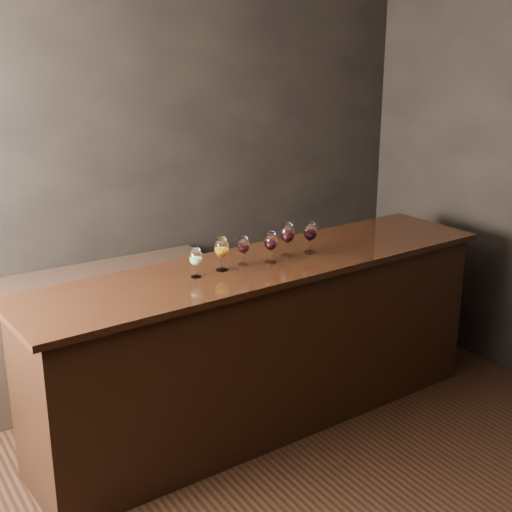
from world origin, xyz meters
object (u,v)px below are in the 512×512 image
back_bar_shelf (36,346)px  bar_counter (263,347)px  glass_white (196,258)px  glass_red_c (287,234)px  glass_amber (222,249)px  glass_red_a (243,246)px  glass_red_b (271,242)px  glass_red_d (310,232)px

back_bar_shelf → bar_counter: bearing=-39.1°
glass_white → glass_red_c: bearing=4.6°
glass_amber → glass_red_a: (0.16, 0.02, -0.02)m
glass_red_b → glass_red_d: (0.32, 0.03, 0.00)m
glass_red_a → bar_counter: bearing=-13.6°
glass_amber → glass_red_a: 0.17m
back_bar_shelf → glass_red_c: 1.86m
bar_counter → glass_white: bearing=178.7°
glass_red_a → glass_red_c: size_ratio=0.82×
glass_amber → bar_counter: bearing=-1.5°
back_bar_shelf → glass_amber: glass_amber is taller
glass_white → glass_amber: (0.19, 0.03, 0.02)m
glass_red_a → glass_amber: bearing=-172.1°
glass_red_d → glass_white: bearing=-178.0°
back_bar_shelf → glass_red_c: (1.39, -0.93, 0.80)m
glass_red_d → bar_counter: bearing=-178.2°
bar_counter → glass_red_b: size_ratio=15.72×
glass_white → glass_amber: size_ratio=0.86×
glass_red_d → glass_red_c: bearing=171.1°
bar_counter → back_bar_shelf: (-1.19, 0.97, -0.08)m
bar_counter → glass_red_d: 0.79m
back_bar_shelf → glass_white: size_ratio=14.53×
glass_red_c → glass_white: bearing=-175.4°
glass_red_a → glass_white: bearing=-172.1°
back_bar_shelf → glass_white: 1.44m
back_bar_shelf → glass_red_c: size_ratio=11.87×
bar_counter → glass_red_b: (0.04, -0.02, 0.70)m
glass_amber → glass_red_c: size_ratio=0.94×
back_bar_shelf → glass_red_d: bearing=-31.7°
glass_red_c → glass_red_b: bearing=-160.2°
glass_amber → glass_red_b: (0.33, -0.03, -0.00)m
back_bar_shelf → glass_white: glass_white is taller
glass_white → glass_red_c: glass_red_c is taller
back_bar_shelf → glass_red_d: (1.55, -0.96, 0.79)m
bar_counter → glass_red_c: size_ratio=14.39×
glass_white → glass_red_a: glass_red_a is taller
glass_amber → glass_red_b: glass_amber is taller
bar_counter → back_bar_shelf: 1.54m
back_bar_shelf → glass_red_a: bearing=-41.4°
glass_red_a → glass_red_d: 0.49m
glass_red_c → glass_red_d: glass_red_c is taller
back_bar_shelf → glass_amber: size_ratio=12.56×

